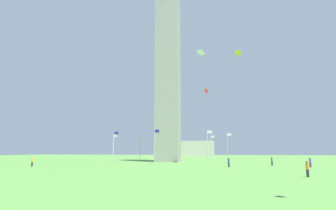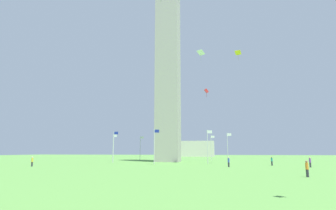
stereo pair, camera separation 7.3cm
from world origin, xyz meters
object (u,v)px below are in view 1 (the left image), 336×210
at_px(flagpole_n, 228,146).
at_px(distant_building, 193,149).
at_px(person_teal_shirt, 272,161).
at_px(flagpole_se, 140,147).
at_px(kite_red_box, 206,91).
at_px(flagpole_e, 177,147).
at_px(kite_white_diamond, 201,53).
at_px(person_yellow_shirt, 32,162).
at_px(flagpole_sw, 114,145).
at_px(person_blue_shirt, 229,162).
at_px(flagpole_s, 113,146).
at_px(person_orange_shirt, 307,169).
at_px(flagpole_w, 155,145).
at_px(flagpole_nw, 208,145).
at_px(kite_yellow_diamond, 238,53).
at_px(flagpole_ne, 211,147).
at_px(person_purple_shirt, 310,162).
at_px(obelisk_monument, 168,59).

bearing_deg(flagpole_n, distant_building, 102.76).
bearing_deg(person_teal_shirt, flagpole_se, 5.80).
bearing_deg(flagpole_se, kite_red_box, -35.14).
bearing_deg(flagpole_e, kite_white_diamond, -68.98).
distance_m(person_yellow_shirt, distant_building, 98.80).
relative_size(flagpole_sw, person_blue_shirt, 4.19).
bearing_deg(distant_building, flagpole_s, -101.99).
relative_size(flagpole_se, distant_building, 0.35).
xyz_separation_m(flagpole_e, person_orange_shirt, (22.73, -54.84, -3.18)).
xyz_separation_m(flagpole_sw, flagpole_w, (10.86, -4.50, 0.00)).
bearing_deg(flagpole_se, person_orange_shirt, -56.29).
xyz_separation_m(flagpole_se, flagpole_nw, (21.71, -21.71, 0.00)).
distance_m(person_orange_shirt, kite_yellow_diamond, 37.41).
relative_size(flagpole_ne, person_teal_shirt, 4.38).
relative_size(person_orange_shirt, kite_white_diamond, 0.67).
distance_m(person_purple_shirt, kite_yellow_diamond, 27.55).
distance_m(person_orange_shirt, distant_building, 111.96).
bearing_deg(flagpole_nw, flagpole_e, 112.50).
bearing_deg(flagpole_ne, kite_yellow_diamond, -71.60).
distance_m(person_yellow_shirt, kite_white_diamond, 42.15).
relative_size(flagpole_e, flagpole_se, 1.00).
height_order(obelisk_monument, flagpole_se, obelisk_monument).
height_order(flagpole_e, person_orange_shirt, flagpole_e).
bearing_deg(flagpole_sw, person_purple_shirt, -13.28).
height_order(person_blue_shirt, kite_white_diamond, kite_white_diamond).
distance_m(flagpole_ne, flagpole_w, 28.37).
relative_size(obelisk_monument, person_orange_shirt, 31.68).
distance_m(flagpole_sw, flagpole_nw, 21.71).
distance_m(flagpole_w, person_purple_shirt, 29.20).
bearing_deg(kite_red_box, person_teal_shirt, -41.12).
height_order(person_orange_shirt, person_blue_shirt, person_orange_shirt).
height_order(flagpole_w, person_yellow_shirt, flagpole_w).
distance_m(flagpole_w, person_blue_shirt, 16.66).
height_order(flagpole_e, kite_yellow_diamond, kite_yellow_diamond).
bearing_deg(kite_red_box, obelisk_monument, 158.42).
distance_m(flagpole_n, kite_white_diamond, 24.34).
bearing_deg(distant_building, obelisk_monument, -89.65).
relative_size(flagpole_nw, person_yellow_shirt, 4.24).
bearing_deg(flagpole_e, person_purple_shirt, -51.14).
distance_m(person_blue_shirt, kite_red_box, 24.86).
height_order(flagpole_w, kite_red_box, kite_red_box).
xyz_separation_m(flagpole_s, kite_white_diamond, (25.04, -9.85, 21.52)).
relative_size(person_purple_shirt, distant_building, 0.08).
bearing_deg(flagpole_n, person_purple_shirt, -56.67).
bearing_deg(distant_building, kite_white_diamond, -82.73).
bearing_deg(flagpole_w, flagpole_se, 112.50).
bearing_deg(flagpole_s, kite_red_box, -9.19).
distance_m(flagpole_se, flagpole_nw, 30.71).
xyz_separation_m(obelisk_monument, flagpole_w, (0.06, -15.35, -23.81)).
xyz_separation_m(person_purple_shirt, kite_white_diamond, (-18.94, 10.33, 24.71)).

